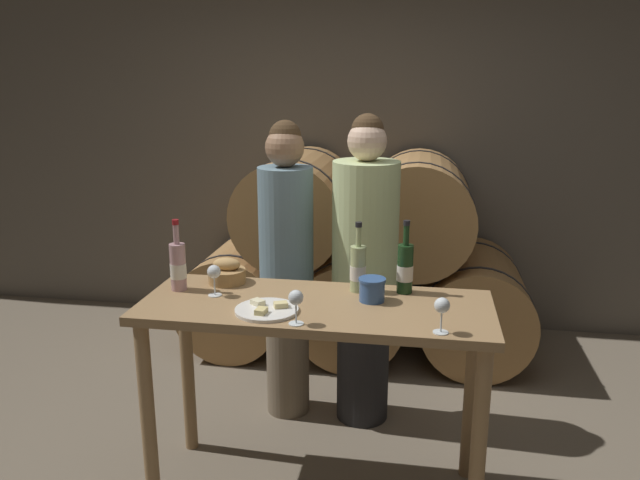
% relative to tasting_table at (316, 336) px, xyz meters
% --- Properties ---
extents(stone_wall_back, '(10.00, 0.12, 3.20)m').
position_rel_tasting_table_xyz_m(stone_wall_back, '(0.00, 2.20, 0.83)').
color(stone_wall_back, '#60594F').
rests_on(stone_wall_back, ground_plane).
extents(barrel_stack, '(2.34, 0.94, 1.37)m').
position_rel_tasting_table_xyz_m(barrel_stack, '(-0.00, 1.61, -0.15)').
color(barrel_stack, '#A87A47').
rests_on(barrel_stack, ground_plane).
extents(tasting_table, '(1.51, 0.58, 0.92)m').
position_rel_tasting_table_xyz_m(tasting_table, '(0.00, 0.00, 0.00)').
color(tasting_table, '#99754C').
rests_on(tasting_table, ground_plane).
extents(person_left, '(0.29, 0.29, 1.65)m').
position_rel_tasting_table_xyz_m(person_left, '(-0.28, 0.69, 0.09)').
color(person_left, '#756651').
rests_on(person_left, ground_plane).
extents(person_right, '(0.35, 0.35, 1.69)m').
position_rel_tasting_table_xyz_m(person_right, '(0.15, 0.69, 0.09)').
color(person_right, '#232326').
rests_on(person_right, ground_plane).
extents(wine_bottle_red, '(0.07, 0.07, 0.33)m').
position_rel_tasting_table_xyz_m(wine_bottle_red, '(0.37, 0.20, 0.27)').
color(wine_bottle_red, '#193819').
rests_on(wine_bottle_red, tasting_table).
extents(wine_bottle_white, '(0.07, 0.07, 0.32)m').
position_rel_tasting_table_xyz_m(wine_bottle_white, '(0.16, 0.19, 0.26)').
color(wine_bottle_white, '#ADBC7F').
rests_on(wine_bottle_white, tasting_table).
extents(wine_bottle_rose, '(0.07, 0.07, 0.33)m').
position_rel_tasting_table_xyz_m(wine_bottle_rose, '(-0.64, 0.07, 0.27)').
color(wine_bottle_rose, '#BC8E93').
rests_on(wine_bottle_rose, tasting_table).
extents(blue_crock, '(0.12, 0.12, 0.10)m').
position_rel_tasting_table_xyz_m(blue_crock, '(0.24, 0.07, 0.21)').
color(blue_crock, '#335693').
rests_on(blue_crock, tasting_table).
extents(bread_basket, '(0.18, 0.18, 0.12)m').
position_rel_tasting_table_xyz_m(bread_basket, '(-0.46, 0.20, 0.20)').
color(bread_basket, '#A87F4C').
rests_on(bread_basket, tasting_table).
extents(cheese_plate, '(0.26, 0.26, 0.04)m').
position_rel_tasting_table_xyz_m(cheese_plate, '(-0.18, -0.13, 0.16)').
color(cheese_plate, white).
rests_on(cheese_plate, tasting_table).
extents(wine_glass_far_left, '(0.06, 0.06, 0.14)m').
position_rel_tasting_table_xyz_m(wine_glass_far_left, '(-0.46, 0.02, 0.26)').
color(wine_glass_far_left, white).
rests_on(wine_glass_far_left, tasting_table).
extents(wine_glass_left, '(0.06, 0.06, 0.14)m').
position_rel_tasting_table_xyz_m(wine_glass_left, '(-0.03, -0.24, 0.26)').
color(wine_glass_left, white).
rests_on(wine_glass_left, tasting_table).
extents(wine_glass_center, '(0.06, 0.06, 0.14)m').
position_rel_tasting_table_xyz_m(wine_glass_center, '(0.52, -0.23, 0.26)').
color(wine_glass_center, white).
rests_on(wine_glass_center, tasting_table).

